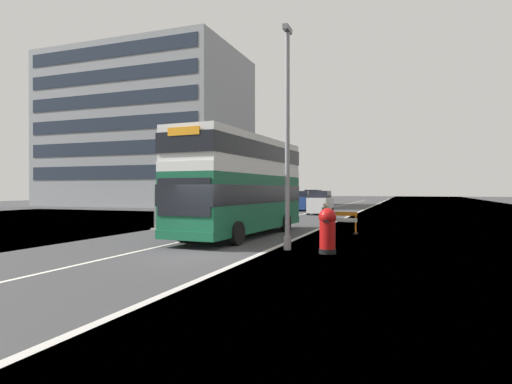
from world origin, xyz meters
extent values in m
cube|color=#38383A|center=(0.00, 0.00, -0.05)|extent=(140.00, 280.00, 0.10)
cube|color=#B2AFA8|center=(2.18, 0.00, 0.00)|extent=(0.24, 196.00, 0.01)
cube|color=silver|center=(-2.32, 0.00, 0.00)|extent=(0.16, 168.00, 0.01)
cube|color=#145638|center=(-0.64, 6.22, 1.69)|extent=(3.17, 10.53, 2.67)
cube|color=silver|center=(-0.64, 6.22, 3.22)|extent=(3.17, 10.53, 0.40)
cube|color=silver|center=(-0.64, 6.22, 4.15)|extent=(3.14, 10.42, 1.46)
cube|color=black|center=(-0.64, 6.22, 2.09)|extent=(3.20, 10.63, 0.85)
cube|color=black|center=(-0.64, 6.22, 4.15)|extent=(3.19, 10.58, 0.80)
cube|color=black|center=(-0.93, 1.01, 2.02)|extent=(2.39, 0.19, 1.47)
cube|color=orange|center=(-0.93, 1.01, 4.55)|extent=(1.43, 0.14, 0.32)
cube|color=#145638|center=(-0.64, 6.22, 0.53)|extent=(3.20, 10.63, 0.36)
cylinder|color=black|center=(-2.12, 3.07, 0.50)|extent=(0.36, 1.02, 1.00)
cylinder|color=black|center=(0.47, 2.93, 0.50)|extent=(0.36, 1.02, 1.00)
cylinder|color=black|center=(-1.78, 9.15, 0.50)|extent=(0.36, 1.02, 1.00)
cylinder|color=black|center=(0.81, 9.00, 0.50)|extent=(0.36, 1.02, 1.00)
cylinder|color=gray|center=(2.80, 2.38, 4.16)|extent=(0.18, 0.18, 8.32)
cube|color=slate|center=(2.80, 2.38, 8.44)|extent=(0.20, 0.70, 0.20)
cylinder|color=gray|center=(2.80, 2.38, 0.25)|extent=(0.29, 0.29, 0.50)
cylinder|color=black|center=(4.42, 1.94, 0.09)|extent=(0.61, 0.61, 0.18)
cylinder|color=#AD0F0F|center=(4.42, 1.94, 0.75)|extent=(0.57, 0.57, 1.15)
sphere|color=#AD0F0F|center=(4.42, 1.94, 1.33)|extent=(0.64, 0.64, 0.64)
cube|color=black|center=(4.42, 1.64, 1.19)|extent=(0.22, 0.03, 0.07)
cube|color=orange|center=(3.92, 9.12, 1.04)|extent=(1.41, 0.19, 0.20)
cube|color=white|center=(3.92, 9.12, 0.72)|extent=(1.41, 0.19, 0.20)
cube|color=orange|center=(3.29, 9.17, 0.52)|extent=(0.08, 0.08, 1.04)
cube|color=black|center=(3.29, 9.17, 0.04)|extent=(0.17, 0.45, 0.08)
cube|color=orange|center=(4.55, 9.07, 0.52)|extent=(0.08, 0.08, 1.04)
cube|color=black|center=(4.55, 9.07, 0.04)|extent=(0.17, 0.45, 0.08)
cube|color=#A8AAAD|center=(-6.34, 8.88, 1.06)|extent=(0.04, 3.26, 2.03)
cube|color=#A8AAAD|center=(-6.34, 12.28, 1.06)|extent=(0.04, 3.26, 2.03)
cube|color=#A8AAAD|center=(-6.34, 15.68, 1.06)|extent=(0.04, 3.26, 2.03)
cube|color=#A8AAAD|center=(-6.34, 19.08, 1.06)|extent=(0.04, 3.26, 2.03)
cube|color=#A8AAAD|center=(-6.34, 22.48, 1.06)|extent=(0.04, 3.26, 2.03)
cube|color=#A8AAAD|center=(-6.34, 25.88, 1.06)|extent=(0.04, 3.26, 2.03)
cube|color=#A8AAAD|center=(-6.34, 29.28, 1.06)|extent=(0.04, 3.26, 2.03)
cube|color=#A8AAAD|center=(-6.34, 32.68, 1.06)|extent=(0.04, 3.26, 2.03)
cylinder|color=#939699|center=(-6.34, 7.18, 1.06)|extent=(0.06, 0.06, 2.13)
cube|color=gray|center=(-6.34, 7.18, 0.06)|extent=(0.44, 0.20, 0.12)
cylinder|color=#939699|center=(-6.34, 10.58, 1.06)|extent=(0.06, 0.06, 2.13)
cube|color=gray|center=(-6.34, 10.58, 0.06)|extent=(0.44, 0.20, 0.12)
cylinder|color=#939699|center=(-6.34, 13.98, 1.06)|extent=(0.06, 0.06, 2.13)
cube|color=gray|center=(-6.34, 13.98, 0.06)|extent=(0.44, 0.20, 0.12)
cylinder|color=#939699|center=(-6.34, 17.38, 1.06)|extent=(0.06, 0.06, 2.13)
cube|color=gray|center=(-6.34, 17.38, 0.06)|extent=(0.44, 0.20, 0.12)
cylinder|color=#939699|center=(-6.34, 20.78, 1.06)|extent=(0.06, 0.06, 2.13)
cube|color=gray|center=(-6.34, 20.78, 0.06)|extent=(0.44, 0.20, 0.12)
cylinder|color=#939699|center=(-6.34, 24.18, 1.06)|extent=(0.06, 0.06, 2.13)
cube|color=gray|center=(-6.34, 24.18, 0.06)|extent=(0.44, 0.20, 0.12)
cylinder|color=#939699|center=(-6.34, 27.58, 1.06)|extent=(0.06, 0.06, 2.13)
cube|color=gray|center=(-6.34, 27.58, 0.06)|extent=(0.44, 0.20, 0.12)
cylinder|color=#939699|center=(-6.34, 30.98, 1.06)|extent=(0.06, 0.06, 2.13)
cube|color=gray|center=(-6.34, 30.98, 0.06)|extent=(0.44, 0.20, 0.12)
cylinder|color=#939699|center=(-6.34, 34.38, 1.06)|extent=(0.06, 0.06, 2.13)
cube|color=gray|center=(-6.34, 34.38, 0.06)|extent=(0.44, 0.20, 0.12)
cube|color=silver|center=(-0.71, 25.84, 0.86)|extent=(1.77, 3.92, 1.37)
cube|color=black|center=(-0.71, 25.84, 1.87)|extent=(1.63, 2.15, 0.64)
cylinder|color=black|center=(0.17, 27.05, 0.30)|extent=(0.20, 0.60, 0.60)
cylinder|color=black|center=(-1.59, 27.05, 0.30)|extent=(0.20, 0.60, 0.60)
cylinder|color=black|center=(0.17, 24.63, 0.30)|extent=(0.20, 0.60, 0.60)
cylinder|color=black|center=(-1.59, 24.63, 0.30)|extent=(0.20, 0.60, 0.60)
cube|color=navy|center=(-4.08, 32.25, 0.84)|extent=(1.88, 4.53, 1.32)
cube|color=black|center=(-4.08, 32.25, 1.83)|extent=(1.73, 2.49, 0.65)
cylinder|color=black|center=(-3.14, 33.66, 0.30)|extent=(0.20, 0.60, 0.60)
cylinder|color=black|center=(-5.02, 33.66, 0.30)|extent=(0.20, 0.60, 0.60)
cylinder|color=black|center=(-3.14, 30.85, 0.30)|extent=(0.20, 0.60, 0.60)
cylinder|color=black|center=(-5.02, 30.85, 0.30)|extent=(0.20, 0.60, 0.60)
cube|color=navy|center=(-4.33, 39.10, 0.82)|extent=(1.84, 4.52, 1.29)
cube|color=black|center=(-4.33, 39.10, 1.87)|extent=(1.69, 2.48, 0.81)
cylinder|color=black|center=(-3.41, 40.50, 0.30)|extent=(0.20, 0.60, 0.60)
cylinder|color=black|center=(-5.25, 40.50, 0.30)|extent=(0.20, 0.60, 0.60)
cylinder|color=black|center=(-3.41, 37.70, 0.30)|extent=(0.20, 0.60, 0.60)
cylinder|color=black|center=(-5.25, 37.70, 0.30)|extent=(0.20, 0.60, 0.60)
cylinder|color=#4C3D2D|center=(-13.25, 38.83, 1.55)|extent=(0.36, 0.36, 3.11)
cylinder|color=#4C3D2D|center=(-12.75, 38.89, 3.20)|extent=(1.15, 0.32, 1.21)
cylinder|color=#4C3D2D|center=(-13.09, 39.49, 3.65)|extent=(0.49, 1.49, 2.03)
cylinder|color=#4C3D2D|center=(-13.89, 39.07, 2.73)|extent=(1.45, 0.66, 1.96)
cylinder|color=#4C3D2D|center=(-13.93, 38.55, 3.13)|extent=(1.50, 0.72, 1.28)
cylinder|color=#4C3D2D|center=(-13.07, 38.46, 3.10)|extent=(0.56, 0.92, 1.18)
cylinder|color=#4C3D2D|center=(-11.90, 50.09, 2.20)|extent=(0.28, 0.28, 4.39)
cylinder|color=#4C3D2D|center=(-11.11, 49.90, 4.23)|extent=(1.65, 0.51, 1.25)
cylinder|color=#4C3D2D|center=(-11.43, 50.72, 3.43)|extent=(1.03, 1.36, 1.12)
cylinder|color=#4C3D2D|center=(-11.88, 50.46, 4.06)|extent=(0.18, 0.85, 1.05)
cylinder|color=#4C3D2D|center=(-12.30, 50.30, 3.92)|extent=(0.96, 0.58, 1.21)
cylinder|color=#4C3D2D|center=(-12.33, 49.89, 4.36)|extent=(0.98, 0.52, 1.40)
cylinder|color=#4C3D2D|center=(-12.26, 49.45, 4.04)|extent=(0.88, 1.40, 1.10)
cylinder|color=#4C3D2D|center=(-11.49, 49.50, 3.71)|extent=(0.92, 1.27, 0.93)
cylinder|color=#2D3342|center=(3.59, 5.94, 0.45)|extent=(0.29, 0.29, 0.90)
cylinder|color=#51704C|center=(3.59, 5.94, 1.20)|extent=(0.34, 0.34, 0.60)
sphere|color=beige|center=(3.59, 5.94, 1.61)|extent=(0.22, 0.22, 0.22)
cube|color=gray|center=(-29.20, 39.81, 10.88)|extent=(27.24, 17.24, 21.75)
cube|color=#232D3D|center=(-29.20, 31.16, 4.51)|extent=(25.60, 0.08, 1.74)
cube|color=#232D3D|center=(-29.20, 31.16, 7.61)|extent=(25.60, 0.08, 1.74)
cube|color=#232D3D|center=(-29.20, 31.16, 10.72)|extent=(25.60, 0.08, 1.74)
cube|color=#232D3D|center=(-29.20, 31.16, 13.83)|extent=(25.60, 0.08, 1.74)
cube|color=#232D3D|center=(-29.20, 31.16, 16.94)|extent=(25.60, 0.08, 1.74)
cube|color=#232D3D|center=(-29.20, 31.16, 20.04)|extent=(25.60, 0.08, 1.74)
camera|label=1|loc=(7.26, -13.24, 2.31)|focal=29.73mm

